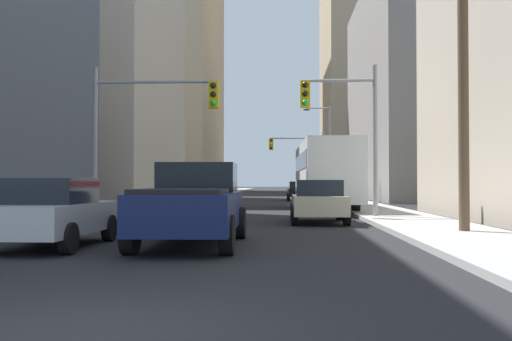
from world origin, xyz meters
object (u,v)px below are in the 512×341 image
(sedan_silver, at_px, (52,212))
(traffic_signal_near_right, at_px, (343,116))
(traffic_signal_near_left, at_px, (150,115))
(city_bus, at_px, (325,173))
(sedan_black, at_px, (299,191))
(pickup_truck_navy, at_px, (193,204))
(traffic_signal_far_right, at_px, (299,153))
(sedan_grey, at_px, (199,193))
(sedan_beige, at_px, (318,201))

(sedan_silver, bearing_deg, traffic_signal_near_right, 53.44)
(traffic_signal_near_left, bearing_deg, city_bus, 44.87)
(sedan_silver, height_order, sedan_black, same)
(city_bus, height_order, traffic_signal_near_left, traffic_signal_near_left)
(pickup_truck_navy, xyz_separation_m, traffic_signal_far_right, (3.49, 38.78, 3.16))
(city_bus, distance_m, sedan_black, 16.57)
(sedan_grey, distance_m, traffic_signal_far_right, 17.26)
(traffic_signal_far_right, bearing_deg, traffic_signal_near_right, -88.26)
(city_bus, distance_m, sedan_grey, 9.89)
(traffic_signal_far_right, bearing_deg, sedan_beige, -90.34)
(sedan_silver, height_order, sedan_grey, same)
(city_bus, bearing_deg, pickup_truck_navy, -104.04)
(city_bus, bearing_deg, sedan_beige, -95.47)
(traffic_signal_near_right, bearing_deg, sedan_grey, 118.86)
(sedan_silver, relative_size, traffic_signal_far_right, 0.70)
(sedan_beige, height_order, traffic_signal_near_left, traffic_signal_near_left)
(traffic_signal_near_right, relative_size, traffic_signal_far_right, 1.00)
(sedan_grey, bearing_deg, traffic_signal_near_left, -89.91)
(traffic_signal_near_left, xyz_separation_m, traffic_signal_near_right, (7.59, -0.00, -0.10))
(traffic_signal_near_right, bearing_deg, pickup_truck_navy, -114.95)
(city_bus, height_order, sedan_beige, city_bus)
(pickup_truck_navy, relative_size, sedan_silver, 1.29)
(sedan_silver, distance_m, traffic_signal_far_right, 40.05)
(sedan_black, bearing_deg, traffic_signal_near_left, -105.31)
(sedan_grey, bearing_deg, sedan_beige, -67.45)
(sedan_black, bearing_deg, pickup_truck_navy, -95.72)
(city_bus, bearing_deg, sedan_black, 92.99)
(sedan_grey, height_order, traffic_signal_far_right, traffic_signal_far_right)
(pickup_truck_navy, distance_m, sedan_silver, 3.11)
(city_bus, height_order, sedan_grey, city_bus)
(sedan_silver, height_order, sedan_beige, same)
(pickup_truck_navy, height_order, sedan_black, pickup_truck_navy)
(city_bus, relative_size, sedan_grey, 2.74)
(pickup_truck_navy, height_order, sedan_beige, pickup_truck_navy)
(city_bus, xyz_separation_m, traffic_signal_far_right, (-0.71, 21.99, 2.17))
(sedan_black, bearing_deg, sedan_grey, -123.08)
(sedan_beige, relative_size, traffic_signal_far_right, 0.70)
(sedan_silver, bearing_deg, city_bus, 67.38)
(pickup_truck_navy, bearing_deg, traffic_signal_near_left, 108.74)
(sedan_grey, height_order, sedan_black, same)
(sedan_grey, bearing_deg, pickup_truck_navy, -82.11)
(sedan_silver, distance_m, sedan_grey, 23.83)
(sedan_grey, xyz_separation_m, traffic_signal_near_left, (0.02, -13.80, 3.33))
(city_bus, distance_m, traffic_signal_near_left, 10.66)
(sedan_silver, xyz_separation_m, sedan_beige, (6.35, 8.10, 0.00))
(traffic_signal_far_right, bearing_deg, pickup_truck_navy, -95.15)
(traffic_signal_near_left, bearing_deg, traffic_signal_near_right, -0.01)
(sedan_beige, relative_size, sedan_black, 0.99)
(sedan_grey, bearing_deg, sedan_silver, -89.58)
(city_bus, xyz_separation_m, sedan_silver, (-7.25, -17.39, -1.16))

